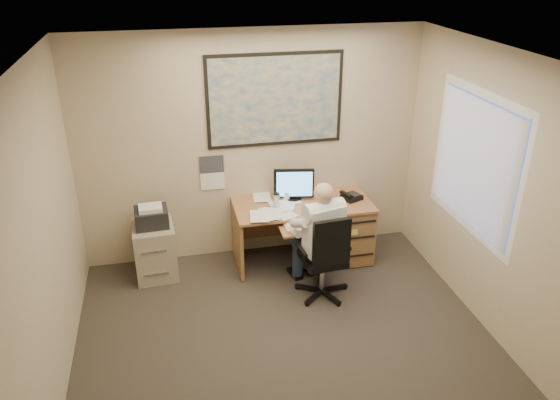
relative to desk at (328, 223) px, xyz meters
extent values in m
cube|color=#322C27|center=(-0.85, -1.90, -0.44)|extent=(4.00, 4.50, 0.00)
cube|color=white|center=(-0.85, -1.90, 2.26)|extent=(4.00, 4.50, 0.00)
cube|color=#C6B396|center=(-0.85, 0.35, 0.91)|extent=(4.00, 0.00, 2.70)
cube|color=#C6B396|center=(-2.85, -1.90, 0.91)|extent=(0.00, 4.50, 2.70)
cube|color=#C6B396|center=(1.15, -1.90, 0.91)|extent=(0.00, 4.50, 2.70)
cube|color=#AA6F49|center=(-0.33, -0.02, 0.29)|extent=(1.60, 0.75, 0.03)
cube|color=#9C6E40|center=(0.25, -0.02, -0.08)|extent=(0.45, 0.70, 0.70)
cube|color=#9C6E40|center=(-1.11, -0.02, -0.08)|extent=(0.04, 0.70, 0.70)
cube|color=#9C6E40|center=(-0.33, 0.32, 0.01)|extent=(1.55, 0.03, 0.55)
cylinder|color=black|center=(-0.41, 0.13, 0.32)|extent=(0.19, 0.19, 0.02)
cube|color=black|center=(-0.41, 0.11, 0.52)|extent=(0.47, 0.12, 0.36)
cube|color=#52A6DF|center=(-0.41, 0.08, 0.52)|extent=(0.41, 0.08, 0.30)
cube|color=#AA6F49|center=(-0.42, -0.47, 0.22)|extent=(0.55, 0.30, 0.02)
cube|color=beige|center=(-0.42, -0.47, 0.24)|extent=(0.43, 0.14, 0.02)
cube|color=black|center=(0.27, -0.03, 0.33)|extent=(0.27, 0.26, 0.05)
cylinder|color=silver|center=(-0.65, -0.05, 0.39)|extent=(0.07, 0.07, 0.17)
cylinder|color=white|center=(-0.49, 0.13, 0.36)|extent=(0.09, 0.09, 0.11)
cube|color=white|center=(-0.78, -0.02, 0.32)|extent=(0.60, 0.56, 0.02)
cube|color=#1E4C93|center=(-0.58, 0.33, 1.46)|extent=(1.56, 0.03, 1.06)
cube|color=white|center=(-1.33, 0.34, 0.64)|extent=(0.28, 0.01, 0.42)
cube|color=#A59A85|center=(-2.06, 0.03, -0.13)|extent=(0.48, 0.57, 0.63)
cube|color=black|center=(-2.06, 0.03, 0.29)|extent=(0.38, 0.33, 0.20)
cube|color=white|center=(-2.06, 0.01, 0.42)|extent=(0.26, 0.21, 0.05)
cylinder|color=silver|center=(-0.30, -0.77, -0.21)|extent=(0.06, 0.06, 0.38)
cube|color=black|center=(-0.30, -0.77, 0.00)|extent=(0.47, 0.47, 0.07)
cube|color=black|center=(-0.32, -0.98, 0.31)|extent=(0.40, 0.09, 0.52)
camera|label=1|loc=(-1.82, -5.55, 3.07)|focal=35.00mm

